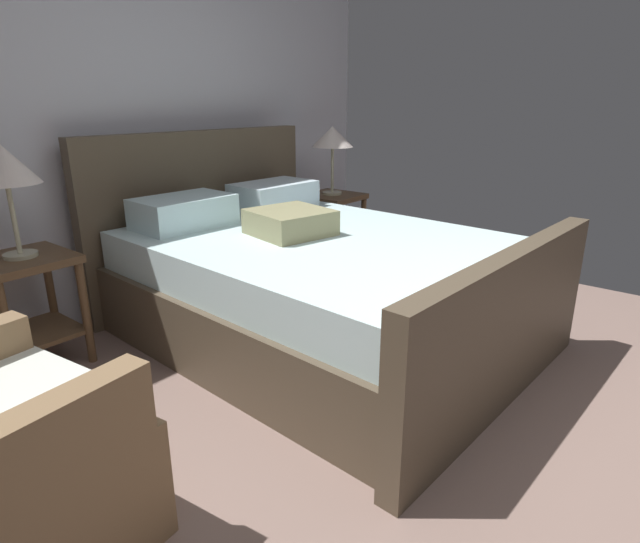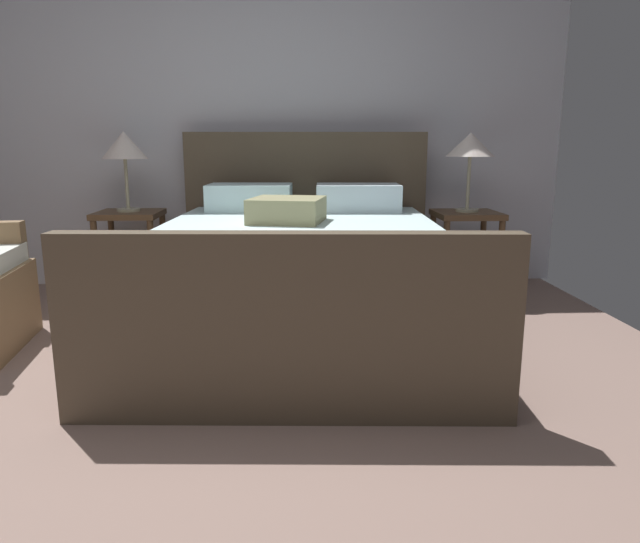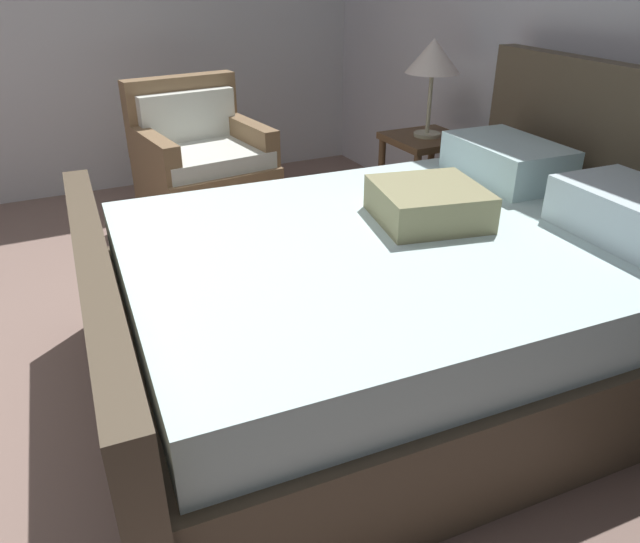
{
  "view_description": "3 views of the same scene",
  "coord_description": "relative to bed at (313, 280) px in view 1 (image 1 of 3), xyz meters",
  "views": [
    {
      "loc": [
        -1.76,
        -0.44,
        1.36
      ],
      "look_at": [
        0.31,
        1.21,
        0.47
      ],
      "focal_mm": 29.22,
      "sensor_mm": 36.0,
      "label": 1
    },
    {
      "loc": [
        0.41,
        -1.86,
        1.05
      ],
      "look_at": [
        0.54,
        0.83,
        0.46
      ],
      "focal_mm": 32.45,
      "sensor_mm": 36.0,
      "label": 2
    },
    {
      "loc": [
        2.17,
        0.13,
        1.53
      ],
      "look_at": [
        0.58,
        0.91,
        0.61
      ],
      "focal_mm": 33.63,
      "sensor_mm": 36.0,
      "label": 3
    }
  ],
  "objects": [
    {
      "name": "ground_plane",
      "position": [
        -0.45,
        -1.38,
        -0.36
      ],
      "size": [
        4.85,
        5.24,
        0.02
      ],
      "primitive_type": "cube",
      "color": "#846A60"
    },
    {
      "name": "wall_back",
      "position": [
        -0.45,
        1.3,
        0.92
      ],
      "size": [
        4.97,
        0.12,
        2.53
      ],
      "primitive_type": "cube",
      "color": "silver",
      "rests_on": "ground"
    },
    {
      "name": "bed",
      "position": [
        0.0,
        0.0,
        0.0
      ],
      "size": [
        1.88,
        2.39,
        1.15
      ],
      "color": "brown",
      "rests_on": "ground"
    },
    {
      "name": "nightstand_right",
      "position": [
        1.19,
        0.77,
        0.06
      ],
      "size": [
        0.44,
        0.44,
        0.6
      ],
      "color": "brown",
      "rests_on": "ground"
    },
    {
      "name": "table_lamp_right",
      "position": [
        1.19,
        0.77,
        0.7
      ],
      "size": [
        0.33,
        0.33,
        0.54
      ],
      "color": "#B7B293",
      "rests_on": "nightstand_right"
    },
    {
      "name": "nightstand_left",
      "position": [
        -1.2,
        0.91,
        0.06
      ],
      "size": [
        0.44,
        0.44,
        0.6
      ],
      "color": "brown",
      "rests_on": "ground"
    },
    {
      "name": "table_lamp_left",
      "position": [
        -1.2,
        0.91,
        0.7
      ],
      "size": [
        0.31,
        0.31,
        0.55
      ],
      "color": "#B7B293",
      "rests_on": "nightstand_left"
    }
  ]
}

